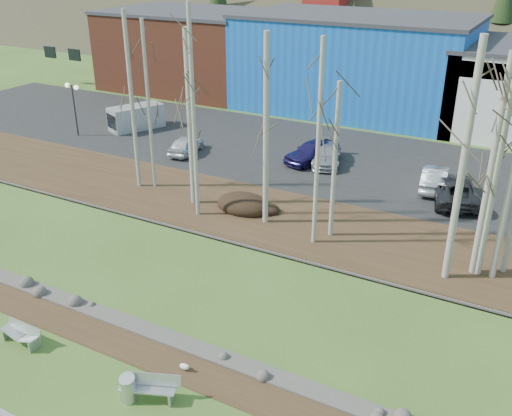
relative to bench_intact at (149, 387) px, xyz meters
The scene contains 31 objects.
ground 0.93m from the bench_intact, 163.67° to the right, with size 200.00×200.00×0.00m, color #3C5920.
dirt_strip 2.08m from the bench_intact, 112.30° to the left, with size 80.00×1.80×0.03m, color #382616.
near_bank_rocks 3.01m from the bench_intact, 104.98° to the left, with size 80.00×0.80×0.50m, color #47423D, non-canonical shape.
river 7.03m from the bench_intact, 96.29° to the left, with size 80.00×8.00×0.90m, color #142431, non-canonical shape.
far_bank_rocks 11.11m from the bench_intact, 93.97° to the left, with size 80.00×0.80×0.46m, color #47423D, non-canonical shape.
far_bank 14.30m from the bench_intact, 93.08° to the left, with size 80.00×7.00×0.15m, color #382616.
parking_lot 24.79m from the bench_intact, 91.78° to the left, with size 80.00×14.00×0.14m, color black.
building_brick 46.14m from the bench_intact, 122.57° to the left, with size 16.32×12.24×7.80m.
building_blue 39.53m from the bench_intact, 99.90° to the left, with size 20.40×12.24×8.30m.
bench_intact is the anchor object (origin of this frame).
bench_damaged 6.12m from the bench_intact, behind, with size 1.74×0.61×0.77m.
litter_bin 0.70m from the bench_intact, 145.37° to the right, with size 0.51×0.51×0.88m, color #B9BABE.
seagull 1.73m from the bench_intact, 82.40° to the left, with size 0.46×0.22×0.33m.
dirt_mound 15.02m from the bench_intact, 107.48° to the left, with size 3.30×2.33×0.65m, color black.
birch_0 19.21m from the bench_intact, 130.04° to the left, with size 0.25×0.25×10.50m.
birch_1 18.95m from the bench_intact, 127.12° to the left, with size 0.21×0.21×10.00m.
birch_2 16.32m from the bench_intact, 118.76° to the left, with size 0.31×0.31×9.86m.
birch_3 15.05m from the bench_intact, 117.21° to the left, with size 0.22×0.22×11.25m.
birch_4 14.51m from the bench_intact, 101.33° to the left, with size 0.30×0.30×10.00m.
birch_5 14.22m from the bench_intact, 85.91° to the left, with size 0.23×0.23×7.98m.
birch_6 13.46m from the bench_intact, 87.65° to the left, with size 0.22×0.22×10.11m.
birch_7 15.10m from the bench_intact, 60.19° to the left, with size 0.31×0.31×10.64m.
birch_10 16.31m from the bench_intact, 58.83° to the left, with size 0.27×0.27×9.95m.
birch_11 16.43m from the bench_intact, 58.06° to the left, with size 0.27×0.27×9.95m.
street_lamp 30.49m from the bench_intact, 138.66° to the left, with size 1.52×0.61×4.05m.
car_0 24.34m from the bench_intact, 121.96° to the left, with size 1.50×3.72×1.27m, color silver.
car_1 23.72m from the bench_intact, 97.73° to the left, with size 1.81×4.45×1.29m, color #9A9BA2.
car_2 23.66m from the bench_intact, 100.25° to the left, with size 1.77×4.41×1.50m, color #1F1852.
car_3 22.90m from the bench_intact, 79.21° to the left, with size 1.47×4.22×1.39m, color #B7B8BA.
car_4 21.95m from the bench_intact, 75.01° to the left, with size 2.41×5.24×1.46m, color #2A2A2D.
van_grey 30.85m from the bench_intact, 130.29° to the left, with size 3.40×4.66×1.88m.
Camera 1 is at (10.86, -10.95, 13.85)m, focal length 40.00 mm.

